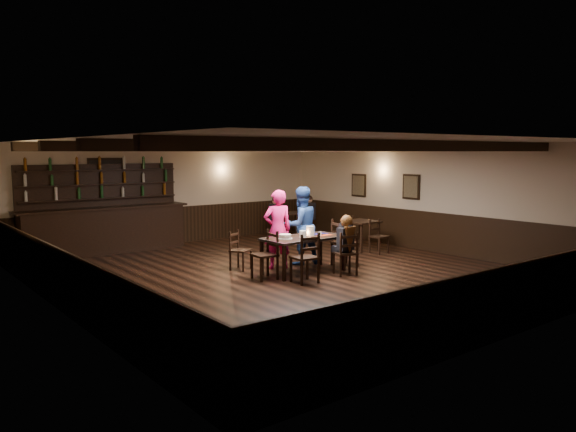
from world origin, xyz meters
TOP-DOWN VIEW (x-y plane):
  - ground at (0.00, 0.00)m, footprint 10.00×10.00m
  - room_shell at (0.01, 0.04)m, footprint 9.02×10.02m
  - dining_table at (0.34, -0.13)m, footprint 1.73×0.88m
  - chair_near_left at (-0.22, -0.91)m, footprint 0.49×0.47m
  - chair_near_right at (0.86, -0.87)m, footprint 0.52×0.51m
  - chair_end_left at (-0.56, -0.11)m, footprint 0.47×0.49m
  - chair_end_right at (1.40, -0.13)m, footprint 0.53×0.55m
  - chair_far_pushed at (-0.56, 0.99)m, footprint 0.51×0.50m
  - woman_pink at (0.17, 0.55)m, footprint 0.71×0.58m
  - man_blue at (0.86, 0.60)m, footprint 0.93×0.77m
  - seated_person at (0.88, -0.82)m, footprint 0.33×0.49m
  - cake at (-0.12, -0.09)m, footprint 0.30×0.30m
  - plate_stack_a at (0.29, -0.16)m, footprint 0.15×0.15m
  - plate_stack_b at (0.57, -0.06)m, footprint 0.17×0.17m
  - tea_light at (0.44, -0.07)m, footprint 0.04×0.04m
  - salt_shaker at (0.73, -0.22)m, footprint 0.03×0.03m
  - pepper_shaker at (0.72, -0.18)m, footprint 0.04×0.04m
  - drink_glass at (0.64, 0.04)m, footprint 0.07×0.07m
  - menu_red at (0.85, -0.18)m, footprint 0.32×0.24m
  - menu_blue at (0.89, -0.01)m, footprint 0.38×0.30m
  - bar_counter at (-2.08, 4.72)m, footprint 4.18×0.70m
  - back_table_a at (3.24, 1.09)m, footprint 0.81×0.81m
  - back_table_b at (3.01, 3.68)m, footprint 0.86×0.86m
  - bg_patron_left at (2.54, 3.78)m, footprint 0.25×0.39m
  - bg_patron_right at (3.90, 3.91)m, footprint 0.22×0.36m

SIDE VIEW (x-z plane):
  - ground at x=0.00m, z-range 0.00..0.00m
  - chair_far_pushed at x=-0.56m, z-range 0.07..0.90m
  - chair_near_right at x=0.86m, z-range 0.08..0.97m
  - chair_end_left at x=-0.56m, z-range 0.08..1.04m
  - chair_near_left at x=-0.22m, z-range 0.08..1.05m
  - chair_end_right at x=1.40m, z-range 0.09..1.12m
  - back_table_b at x=3.01m, z-range 0.27..1.01m
  - back_table_a at x=3.24m, z-range 0.27..1.02m
  - dining_table at x=0.34m, z-range 0.31..1.06m
  - bar_counter at x=-2.08m, z-range -0.37..1.83m
  - menu_red at x=0.85m, z-range 0.75..0.76m
  - menu_blue at x=0.89m, z-range 0.75..0.76m
  - tea_light at x=0.44m, z-range 0.75..0.80m
  - salt_shaker at x=0.73m, z-range 0.75..0.83m
  - cake at x=-0.12m, z-range 0.75..0.84m
  - pepper_shaker at x=0.72m, z-range 0.75..0.84m
  - drink_glass at x=0.64m, z-range 0.75..0.87m
  - seated_person at x=0.88m, z-range 0.42..1.22m
  - plate_stack_a at x=0.29m, z-range 0.75..0.89m
  - bg_patron_right at x=3.90m, z-range 0.47..1.19m
  - woman_pink at x=0.17m, z-range 0.00..1.70m
  - plate_stack_b at x=0.57m, z-range 0.75..0.95m
  - bg_patron_left at x=2.54m, z-range 0.47..1.25m
  - man_blue at x=0.86m, z-range 0.00..1.73m
  - room_shell at x=0.01m, z-range 0.39..3.10m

